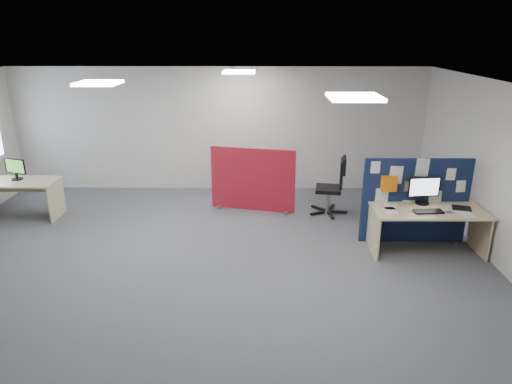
{
  "coord_description": "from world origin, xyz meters",
  "views": [
    {
      "loc": [
        0.9,
        -6.38,
        3.39
      ],
      "look_at": [
        0.84,
        0.4,
        1.0
      ],
      "focal_mm": 32.0,
      "sensor_mm": 36.0,
      "label": 1
    }
  ],
  "objects_px": {
    "red_divider": "(253,180)",
    "monitor_second": "(15,168)",
    "monitor_main": "(424,189)",
    "office_chair": "(335,182)",
    "main_desk": "(427,219)",
    "navy_divider": "(414,201)",
    "second_desk": "(20,190)"
  },
  "relations": [
    {
      "from": "main_desk",
      "to": "monitor_main",
      "type": "distance_m",
      "value": 0.48
    },
    {
      "from": "monitor_second",
      "to": "office_chair",
      "type": "xyz_separation_m",
      "value": [
        6.07,
        0.14,
        -0.31
      ]
    },
    {
      "from": "navy_divider",
      "to": "second_desk",
      "type": "relative_size",
      "value": 1.23
    },
    {
      "from": "office_chair",
      "to": "main_desk",
      "type": "bearing_deg",
      "value": -43.16
    },
    {
      "from": "red_divider",
      "to": "second_desk",
      "type": "xyz_separation_m",
      "value": [
        -4.44,
        -0.39,
        -0.08
      ]
    },
    {
      "from": "monitor_main",
      "to": "second_desk",
      "type": "relative_size",
      "value": 0.36
    },
    {
      "from": "monitor_second",
      "to": "second_desk",
      "type": "bearing_deg",
      "value": -35.47
    },
    {
      "from": "monitor_second",
      "to": "office_chair",
      "type": "distance_m",
      "value": 6.08
    },
    {
      "from": "navy_divider",
      "to": "office_chair",
      "type": "xyz_separation_m",
      "value": [
        -1.11,
        1.24,
        -0.1
      ]
    },
    {
      "from": "main_desk",
      "to": "monitor_main",
      "type": "xyz_separation_m",
      "value": [
        -0.02,
        0.23,
        0.42
      ]
    },
    {
      "from": "navy_divider",
      "to": "monitor_second",
      "type": "xyz_separation_m",
      "value": [
        -7.18,
        1.11,
        0.22
      ]
    },
    {
      "from": "monitor_main",
      "to": "office_chair",
      "type": "height_order",
      "value": "monitor_main"
    },
    {
      "from": "main_desk",
      "to": "monitor_main",
      "type": "height_order",
      "value": "monitor_main"
    },
    {
      "from": "navy_divider",
      "to": "monitor_main",
      "type": "bearing_deg",
      "value": -51.5
    },
    {
      "from": "navy_divider",
      "to": "monitor_second",
      "type": "bearing_deg",
      "value": 171.24
    },
    {
      "from": "red_divider",
      "to": "monitor_second",
      "type": "height_order",
      "value": "red_divider"
    },
    {
      "from": "monitor_main",
      "to": "red_divider",
      "type": "xyz_separation_m",
      "value": [
        -2.8,
        1.56,
        -0.36
      ]
    },
    {
      "from": "office_chair",
      "to": "monitor_second",
      "type": "bearing_deg",
      "value": -169.58
    },
    {
      "from": "red_divider",
      "to": "second_desk",
      "type": "relative_size",
      "value": 1.15
    },
    {
      "from": "monitor_second",
      "to": "monitor_main",
      "type": "bearing_deg",
      "value": 8.91
    },
    {
      "from": "navy_divider",
      "to": "monitor_second",
      "type": "relative_size",
      "value": 4.04
    },
    {
      "from": "red_divider",
      "to": "monitor_second",
      "type": "xyz_separation_m",
      "value": [
        -4.48,
        -0.33,
        0.33
      ]
    },
    {
      "from": "red_divider",
      "to": "monitor_second",
      "type": "relative_size",
      "value": 3.79
    },
    {
      "from": "second_desk",
      "to": "office_chair",
      "type": "distance_m",
      "value": 6.03
    },
    {
      "from": "office_chair",
      "to": "navy_divider",
      "type": "bearing_deg",
      "value": -38.97
    },
    {
      "from": "monitor_main",
      "to": "office_chair",
      "type": "bearing_deg",
      "value": 124.5
    },
    {
      "from": "second_desk",
      "to": "office_chair",
      "type": "bearing_deg",
      "value": 1.86
    },
    {
      "from": "main_desk",
      "to": "monitor_second",
      "type": "xyz_separation_m",
      "value": [
        -7.3,
        1.46,
        0.4
      ]
    },
    {
      "from": "monitor_second",
      "to": "office_chair",
      "type": "relative_size",
      "value": 0.39
    },
    {
      "from": "office_chair",
      "to": "monitor_main",
      "type": "bearing_deg",
      "value": -39.26
    },
    {
      "from": "second_desk",
      "to": "office_chair",
      "type": "height_order",
      "value": "office_chair"
    },
    {
      "from": "navy_divider",
      "to": "main_desk",
      "type": "distance_m",
      "value": 0.41
    }
  ]
}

